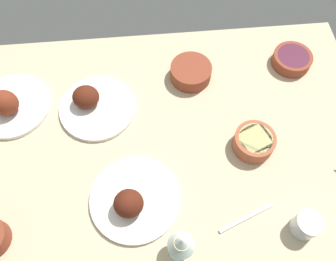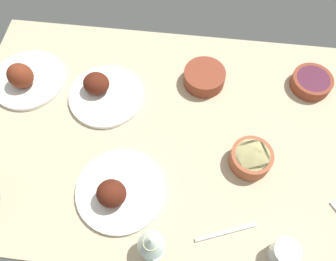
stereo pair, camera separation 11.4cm
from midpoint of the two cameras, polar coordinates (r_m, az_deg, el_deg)
The scene contains 10 objects.
dining_table at distance 117.48cm, azimuth 2.76°, elevation -1.18°, with size 140.00×90.00×4.00cm, color #C6B28E.
plate_near_viewer at distance 105.46cm, azimuth -5.35°, elevation -10.38°, with size 27.43×27.43×10.17cm.
plate_center_main at distance 132.47cm, azimuth -20.38°, elevation 7.94°, with size 26.44×26.44×10.79cm.
plate_far_side at distance 122.82cm, azimuth -8.17°, elevation 6.17°, with size 26.41×26.41×8.90cm.
bowl_potatoes at distance 112.70cm, azimuth 16.47°, elevation -4.70°, with size 13.24×13.24×5.98cm.
bowl_cream at distance 125.80cm, azimuth 8.66°, elevation 8.58°, with size 14.90×14.90×5.59cm.
bowl_onions at distance 136.35cm, azimuth 25.01°, elevation 7.13°, with size 14.30×14.30×4.51cm.
wine_glass at distance 93.94cm, azimuth 0.81°, elevation -18.56°, with size 7.60×7.60×14.00cm.
water_tumbler at distance 106.59cm, azimuth 21.83°, elevation -18.71°, with size 7.46×7.46×7.56cm, color silver.
fork_loose at distance 106.55cm, azimuth 12.73°, elevation -16.51°, with size 18.64×0.90×0.80cm, color silver.
Camera 2 is at (-6.36, 53.57, 106.52)cm, focal length 36.68 mm.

